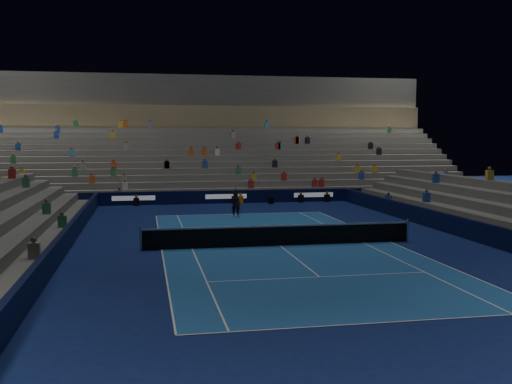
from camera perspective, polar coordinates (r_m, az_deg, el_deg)
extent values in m
plane|color=#0D1B53|center=(27.96, 2.31, -5.19)|extent=(90.00, 90.00, 0.00)
cube|color=#1C559B|center=(27.96, 2.31, -5.18)|extent=(10.97, 23.77, 0.01)
cube|color=black|center=(45.94, -2.91, -0.47)|extent=(44.00, 0.25, 1.00)
cube|color=black|center=(31.49, 19.80, -3.40)|extent=(0.25, 37.00, 1.00)
cube|color=black|center=(27.39, -17.94, -4.60)|extent=(0.25, 37.00, 1.00)
cube|color=slate|center=(46.95, -3.08, -0.66)|extent=(44.00, 1.00, 0.50)
cube|color=slate|center=(47.91, -3.24, -0.24)|extent=(44.00, 1.00, 1.00)
cube|color=slate|center=(48.87, -3.39, 0.16)|extent=(44.00, 1.00, 1.50)
cube|color=slate|center=(49.84, -3.54, 0.55)|extent=(44.00, 1.00, 2.00)
cube|color=slate|center=(50.81, -3.69, 0.92)|extent=(44.00, 1.00, 2.50)
cube|color=slate|center=(51.78, -3.82, 1.28)|extent=(44.00, 1.00, 3.00)
cube|color=slate|center=(52.76, -3.96, 1.62)|extent=(44.00, 1.00, 3.50)
cube|color=slate|center=(53.73, -4.09, 1.95)|extent=(44.00, 1.00, 4.00)
cube|color=slate|center=(54.71, -4.21, 2.27)|extent=(44.00, 1.00, 4.50)
cube|color=slate|center=(55.69, -4.33, 2.58)|extent=(44.00, 1.00, 5.00)
cube|color=slate|center=(56.68, -4.44, 2.88)|extent=(44.00, 1.00, 5.50)
cube|color=slate|center=(57.66, -4.56, 3.17)|extent=(44.00, 1.00, 6.00)
cube|color=#857352|center=(58.75, -4.70, 7.20)|extent=(44.00, 0.60, 2.20)
cube|color=#494946|center=(60.29, -4.86, 9.62)|extent=(44.00, 2.40, 3.00)
cube|color=slate|center=(31.94, 21.02, -3.77)|extent=(1.00, 37.00, 0.50)
cube|color=slate|center=(32.44, 22.54, -3.24)|extent=(1.00, 37.00, 1.00)
cube|color=#60605B|center=(27.54, -19.58, -5.12)|extent=(1.00, 37.00, 0.50)
cube|color=#60605B|center=(27.68, -21.65, -4.61)|extent=(1.00, 37.00, 1.00)
cylinder|color=#B2B2B7|center=(27.16, -11.00, -4.41)|extent=(0.10, 0.10, 1.10)
cylinder|color=#B2B2B7|center=(29.95, 14.35, -3.58)|extent=(0.10, 0.10, 1.10)
cube|color=black|center=(27.88, 2.31, -4.28)|extent=(12.80, 0.03, 0.90)
cube|color=white|center=(27.81, 2.31, -3.28)|extent=(12.80, 0.04, 0.08)
imported|color=black|center=(37.91, -1.97, -1.20)|extent=(0.63, 0.46, 1.62)
cube|color=black|center=(45.73, 1.44, -0.77)|extent=(0.49, 0.57, 0.55)
cylinder|color=black|center=(45.30, 1.56, -0.62)|extent=(0.21, 0.37, 0.16)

